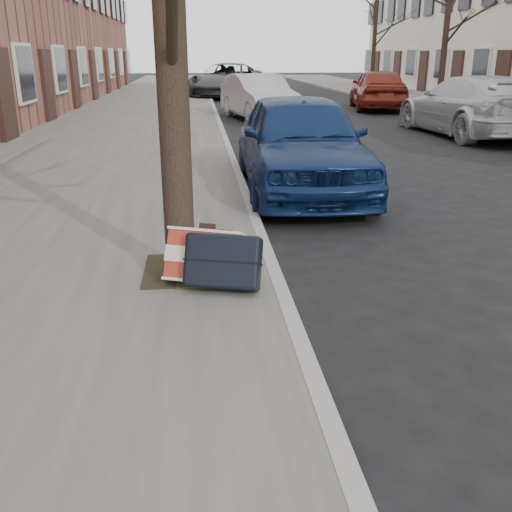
{
  "coord_description": "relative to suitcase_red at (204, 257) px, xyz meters",
  "views": [
    {
      "loc": [
        -1.91,
        -3.68,
        1.98
      ],
      "look_at": [
        -1.45,
        0.8,
        0.38
      ],
      "focal_mm": 40.0,
      "sensor_mm": 36.0,
      "label": 1
    }
  ],
  "objects": [
    {
      "name": "car_near_mid",
      "position": [
        1.93,
        13.7,
        0.32
      ],
      "size": [
        2.26,
        4.37,
        1.37
      ],
      "primitive_type": "imported",
      "rotation": [
        0.0,
        0.0,
        0.2
      ],
      "color": "#A6A8AE",
      "rests_on": "ground"
    },
    {
      "name": "car_near_front",
      "position": [
        1.5,
        3.89,
        0.37
      ],
      "size": [
        1.82,
        4.33,
        1.46
      ],
      "primitive_type": "imported",
      "rotation": [
        0.0,
        0.0,
        -0.02
      ],
      "color": "#0F234F",
      "rests_on": "ground"
    },
    {
      "name": "tree_far_c",
      "position": [
        9.08,
        25.51,
        2.02
      ],
      "size": [
        0.21,
        0.21,
        4.52
      ],
      "primitive_type": "cylinder",
      "color": "black",
      "rests_on": "far_sidewalk"
    },
    {
      "name": "car_far_back",
      "position": [
        6.67,
        16.73,
        0.38
      ],
      "size": [
        2.46,
        4.6,
        1.49
      ],
      "primitive_type": "imported",
      "rotation": [
        0.0,
        0.0,
        2.97
      ],
      "color": "maroon",
      "rests_on": "ground"
    },
    {
      "name": "car_far_front",
      "position": [
        6.81,
        9.51,
        0.38
      ],
      "size": [
        2.32,
        5.2,
        1.48
      ],
      "primitive_type": "imported",
      "rotation": [
        0.0,
        0.0,
        3.19
      ],
      "color": "#B9BBC1",
      "rests_on": "ground"
    },
    {
      "name": "suitcase_navy",
      "position": [
        0.15,
        -0.12,
        0.0
      ],
      "size": [
        0.7,
        0.52,
        0.49
      ],
      "primitive_type": "cube",
      "rotation": [
        -0.42,
        0.0,
        -0.27
      ],
      "color": "black",
      "rests_on": "near_sidewalk"
    },
    {
      "name": "car_near_back",
      "position": [
        1.51,
        23.54,
        0.41
      ],
      "size": [
        4.28,
        6.1,
        1.55
      ],
      "primitive_type": "imported",
      "rotation": [
        0.0,
        0.0,
        -0.34
      ],
      "color": "#3C3C42",
      "rests_on": "ground"
    },
    {
      "name": "far_sidewalk",
      "position": [
        9.68,
        14.14,
        -0.3
      ],
      "size": [
        4.0,
        70.0,
        0.12
      ],
      "primitive_type": "cube",
      "color": "slate",
      "rests_on": "ground"
    },
    {
      "name": "near_sidewalk",
      "position": [
        -1.82,
        14.14,
        -0.3
      ],
      "size": [
        5.0,
        70.0,
        0.12
      ],
      "primitive_type": "cube",
      "color": "slate",
      "rests_on": "ground"
    },
    {
      "name": "dirt_patch",
      "position": [
        -0.12,
        0.34,
        -0.23
      ],
      "size": [
        0.85,
        0.85,
        0.02
      ],
      "primitive_type": "cube",
      "color": "black",
      "rests_on": "near_sidewalk"
    },
    {
      "name": "tree_far_b",
      "position": [
        9.08,
        16.8,
        2.03
      ],
      "size": [
        0.22,
        0.22,
        4.55
      ],
      "primitive_type": "cylinder",
      "color": "black",
      "rests_on": "far_sidewalk"
    },
    {
      "name": "suitcase_red",
      "position": [
        0.0,
        0.0,
        0.0
      ],
      "size": [
        0.71,
        0.55,
        0.48
      ],
      "primitive_type": "cube",
      "rotation": [
        -0.42,
        0.0,
        -0.37
      ],
      "color": "maroon",
      "rests_on": "near_sidewalk"
    },
    {
      "name": "ground",
      "position": [
        1.88,
        -0.86,
        -0.36
      ],
      "size": [
        120.0,
        120.0,
        0.0
      ],
      "primitive_type": "plane",
      "color": "black",
      "rests_on": "ground"
    }
  ]
}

